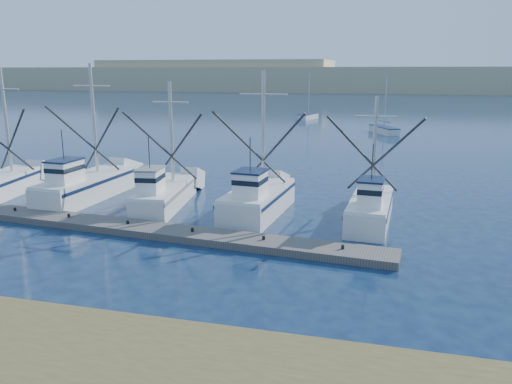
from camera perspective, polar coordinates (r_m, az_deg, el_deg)
ground at (r=19.66m, az=1.48°, el=-12.57°), size 500.00×500.00×0.00m
floating_dock at (r=28.79m, az=-14.43°, el=-3.92°), size 29.41×4.61×0.39m
dune_ridge at (r=227.26m, az=13.67°, el=12.43°), size 360.00×60.00×10.00m
trawler_fleet at (r=32.97m, az=-10.97°, el=-0.10°), size 28.62×8.95×9.20m
sailboat_near at (r=73.51m, az=14.40°, el=6.89°), size 4.33×6.86×8.10m
sailboat_far at (r=92.82m, az=5.98°, el=8.59°), size 3.15×5.80×8.10m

